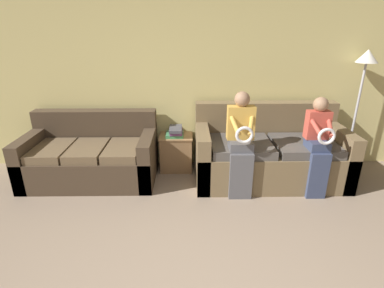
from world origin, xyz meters
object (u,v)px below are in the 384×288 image
Objects in this scene: floor_lamp at (364,74)px; child_left_seated at (241,141)px; couch_side at (92,157)px; couch_main at (268,154)px; child_right_seated at (318,142)px; side_shelf at (176,152)px; book_stack at (175,132)px.

child_left_seated is at bearing -157.42° from floor_lamp.
couch_main is at bearing -0.84° from couch_side.
child_right_seated is at bearing -41.61° from couch_main.
side_shelf is (1.13, 0.26, -0.04)m from couch_side.
child_right_seated reaches higher than side_shelf.
floor_lamp is (1.72, 0.72, 0.67)m from child_left_seated.
floor_lamp is (3.65, 0.28, 1.05)m from couch_side.
child_right_seated reaches higher than couch_main.
side_shelf is at bearing 12.80° from couch_side.
child_left_seated is at bearing -12.83° from couch_side.
floor_lamp is at bearing 42.03° from child_right_seated.
book_stack is (-0.80, 0.69, -0.12)m from child_left_seated.
side_shelf is at bearing 64.78° from book_stack.
child_right_seated is 2.32× the size of side_shelf.
child_left_seated is (-0.46, -0.40, 0.35)m from couch_main.
couch_side reaches higher than book_stack.
side_shelf is 1.62× the size of book_stack.
book_stack reaches higher than side_shelf.
side_shelf is (-1.26, 0.29, -0.08)m from couch_main.
child_left_seated reaches higher than child_right_seated.
side_shelf is 2.75m from floor_lamp.
child_right_seated is (0.46, -0.41, 0.32)m from couch_main.
floor_lamp reaches higher than side_shelf.
couch_side is 1.34× the size of child_left_seated.
child_right_seated reaches higher than book_stack.
couch_side is at bearing 179.16° from couch_main.
book_stack is at bearing 167.35° from couch_main.
couch_side is (-2.39, 0.03, -0.04)m from couch_main.
book_stack is 2.65m from floor_lamp.
floor_lamp is (0.80, 0.72, 0.69)m from child_right_seated.
couch_side is at bearing -175.66° from floor_lamp.
book_stack is at bearing 12.47° from couch_side.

